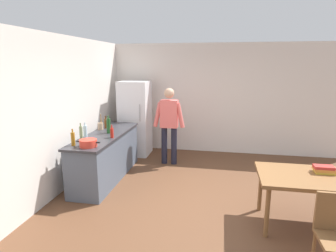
{
  "coord_description": "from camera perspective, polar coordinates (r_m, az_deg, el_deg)",
  "views": [
    {
      "loc": [
        0.17,
        -4.17,
        2.22
      ],
      "look_at": [
        -0.81,
        1.0,
        1.06
      ],
      "focal_mm": 30.45,
      "sensor_mm": 36.0,
      "label": 1
    }
  ],
  "objects": [
    {
      "name": "bottle_sauce_red",
      "position": [
        5.23,
        -11.16,
        -1.32
      ],
      "size": [
        0.06,
        0.06,
        0.24
      ],
      "color": "#B22319",
      "rests_on": "kitchen_counter"
    },
    {
      "name": "dining_table",
      "position": [
        4.34,
        26.84,
        -9.83
      ],
      "size": [
        1.4,
        0.9,
        0.75
      ],
      "color": "brown",
      "rests_on": "ground_plane"
    },
    {
      "name": "refrigerator",
      "position": [
        7.01,
        -6.6,
        1.54
      ],
      "size": [
        0.7,
        0.67,
        1.8
      ],
      "color": "white",
      "rests_on": "ground_plane"
    },
    {
      "name": "wall_back",
      "position": [
        7.22,
        9.39,
        5.39
      ],
      "size": [
        6.4,
        0.12,
        2.7
      ],
      "primitive_type": "cube",
      "color": "silver",
      "rests_on": "ground_plane"
    },
    {
      "name": "book_stack",
      "position": [
        4.48,
        28.78,
        -7.63
      ],
      "size": [
        0.28,
        0.18,
        0.11
      ],
      "color": "gold",
      "rests_on": "dining_table"
    },
    {
      "name": "utensil_jar",
      "position": [
        5.92,
        -13.36,
        0.02
      ],
      "size": [
        0.11,
        0.11,
        0.32
      ],
      "color": "tan",
      "rests_on": "kitchen_counter"
    },
    {
      "name": "bottle_beer_brown",
      "position": [
        6.03,
        -12.37,
        0.55
      ],
      "size": [
        0.06,
        0.06,
        0.26
      ],
      "color": "#5B3314",
      "rests_on": "kitchen_counter"
    },
    {
      "name": "bottle_water_clear",
      "position": [
        5.26,
        -16.22,
        -1.17
      ],
      "size": [
        0.07,
        0.07,
        0.3
      ],
      "color": "silver",
      "rests_on": "kitchen_counter"
    },
    {
      "name": "cooking_pot",
      "position": [
        4.78,
        -15.67,
        -3.32
      ],
      "size": [
        0.4,
        0.28,
        0.12
      ],
      "color": "red",
      "rests_on": "kitchen_counter"
    },
    {
      "name": "bottle_wine_green",
      "position": [
        5.58,
        -11.81,
        0.05
      ],
      "size": [
        0.08,
        0.08,
        0.34
      ],
      "color": "#1E5123",
      "rests_on": "kitchen_counter"
    },
    {
      "name": "ground_plane",
      "position": [
        4.73,
        7.75,
        -15.7
      ],
      "size": [
        14.0,
        14.0,
        0.0
      ],
      "primitive_type": "plane",
      "color": "brown"
    },
    {
      "name": "wall_left",
      "position": [
        5.24,
        -21.31,
        2.05
      ],
      "size": [
        0.12,
        5.6,
        2.7
      ],
      "primitive_type": "cube",
      "color": "silver",
      "rests_on": "ground_plane"
    },
    {
      "name": "bottle_vinegar_tall",
      "position": [
        5.14,
        -17.01,
        -1.41
      ],
      "size": [
        0.06,
        0.06,
        0.32
      ],
      "color": "gray",
      "rests_on": "kitchen_counter"
    },
    {
      "name": "kitchen_counter",
      "position": [
        5.7,
        -12.24,
        -5.9
      ],
      "size": [
        0.64,
        2.2,
        0.9
      ],
      "color": "#4C5666",
      "rests_on": "ground_plane"
    },
    {
      "name": "person",
      "position": [
        6.24,
        0.23,
        0.99
      ],
      "size": [
        0.7,
        0.22,
        1.7
      ],
      "color": "#1E1E2D",
      "rests_on": "ground_plane"
    },
    {
      "name": "bottle_oil_amber",
      "position": [
        4.9,
        -18.49,
        -2.43
      ],
      "size": [
        0.06,
        0.06,
        0.28
      ],
      "color": "#996619",
      "rests_on": "kitchen_counter"
    }
  ]
}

